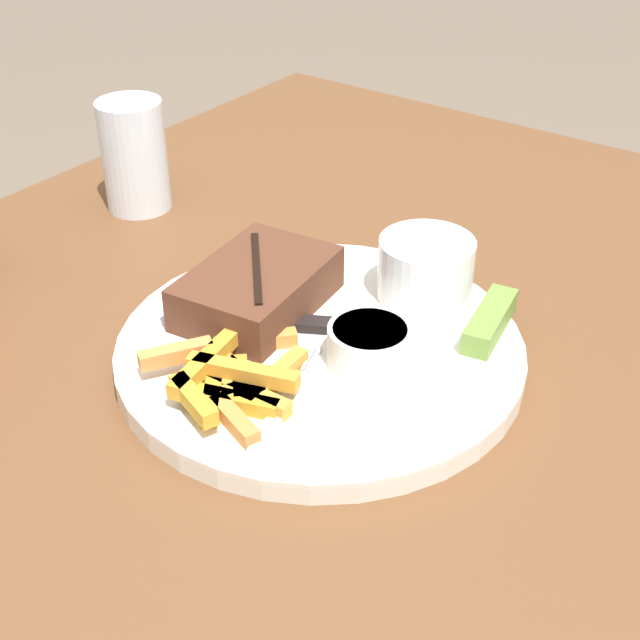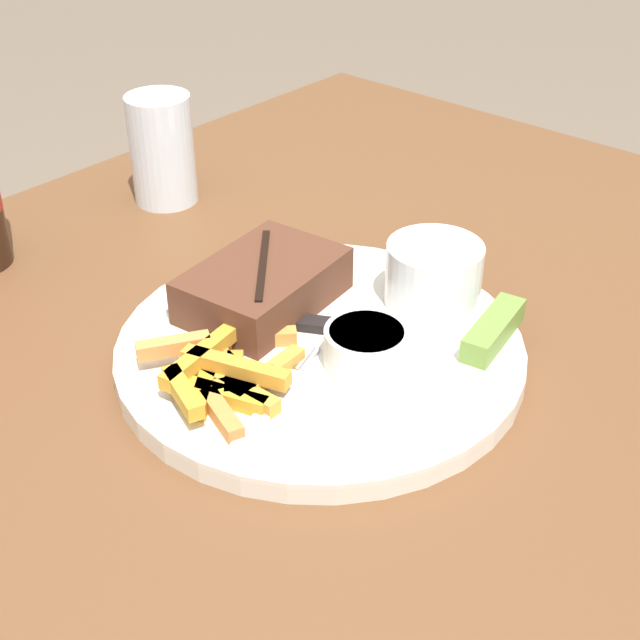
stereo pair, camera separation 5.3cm
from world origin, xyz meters
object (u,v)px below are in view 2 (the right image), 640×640
Objects in this scene: pickle_spear at (493,330)px; fork_utensil at (273,402)px; drinking_glass at (162,149)px; dipping_sauce_cup at (365,347)px; coleslaw_cup at (434,271)px; steak_portion at (264,285)px; dinner_plate at (320,351)px; knife_utensil at (274,320)px.

pickle_spear reaches higher than fork_utensil.
fork_utensil is 1.15× the size of drinking_glass.
dipping_sauce_cup is 0.38m from drinking_glass.
pickle_spear is (-0.02, -0.07, -0.02)m from coleslaw_cup.
coleslaw_cup reaches higher than dipping_sauce_cup.
fork_utensil is (-0.09, -0.10, -0.02)m from steak_portion.
coleslaw_cup is at bearing -19.70° from fork_utensil.
dinner_plate is 2.44× the size of fork_utensil.
dipping_sauce_cup reaches higher than dinner_plate.
dipping_sauce_cup is (-0.01, -0.12, -0.00)m from steak_portion.
coleslaw_cup reaches higher than dinner_plate.
dinner_plate is at bearing -97.72° from steak_portion.
dipping_sauce_cup is 0.11m from pickle_spear.
coleslaw_cup is 1.25× the size of dipping_sauce_cup.
dipping_sauce_cup is (-0.11, -0.01, -0.01)m from coleslaw_cup.
drinking_glass is (0.10, 0.24, 0.02)m from steak_portion.
steak_portion is 1.09× the size of fork_utensil.
fork_utensil is (-0.19, 0.01, -0.03)m from coleslaw_cup.
dipping_sauce_cup is 0.42× the size of knife_utensil.
knife_utensil is at bearing -120.61° from steak_portion.
coleslaw_cup is 0.14m from knife_utensil.
knife_utensil is at bearing 145.53° from coleslaw_cup.
pickle_spear reaches higher than knife_utensil.
coleslaw_cup is at bearing 7.44° from dipping_sauce_cup.
dinner_plate is 0.09m from fork_utensil.
coleslaw_cup is 0.61× the size of fork_utensil.
dipping_sauce_cup is at bearing -92.32° from dinner_plate.
knife_utensil is 0.30m from drinking_glass.
steak_portion is 0.14m from coleslaw_cup.
coleslaw_cup is (0.10, -0.10, 0.01)m from steak_portion.
dinner_plate is at bearing 131.77° from pickle_spear.
dipping_sauce_cup is (-0.00, -0.05, 0.03)m from dinner_plate.
dipping_sauce_cup reaches higher than knife_utensil.
steak_portion is 2.24× the size of dipping_sauce_cup.
knife_utensil is (0.08, 0.07, 0.00)m from fork_utensil.
fork_utensil is (-0.08, 0.02, -0.02)m from dipping_sauce_cup.
dipping_sauce_cup is 0.49× the size of fork_utensil.
pickle_spear is at bearing -41.58° from fork_utensil.
knife_utensil is at bearing 92.37° from dipping_sauce_cup.
fork_utensil is 0.86× the size of knife_utensil.
dipping_sauce_cup reaches higher than pickle_spear.
coleslaw_cup is at bearing -90.87° from drinking_glass.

